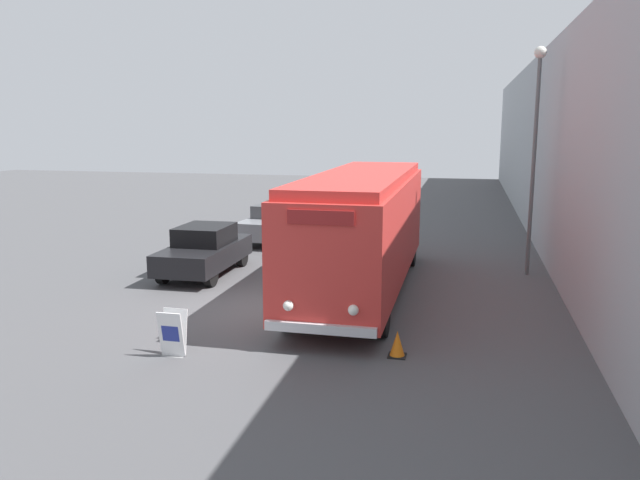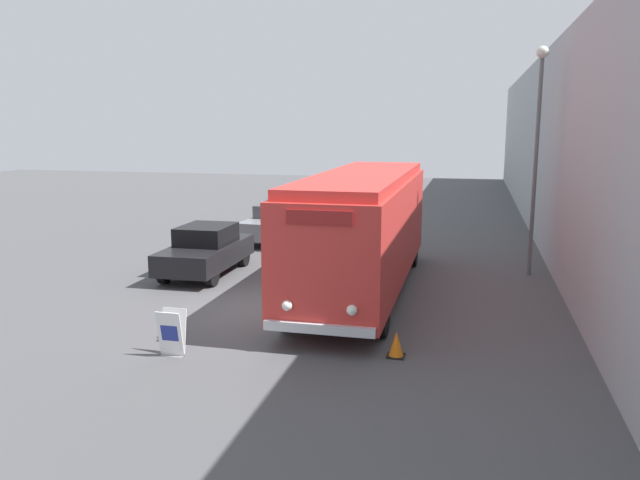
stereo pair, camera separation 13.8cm
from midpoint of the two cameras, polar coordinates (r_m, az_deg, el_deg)
ground_plane at (r=15.93m, az=-3.93°, el=-6.31°), size 80.00×80.00×0.00m
building_wall_right at (r=24.68m, az=20.28°, el=7.78°), size 0.30×60.00×7.38m
vintage_bus at (r=17.12m, az=4.17°, el=1.26°), size 2.43×10.11×3.32m
sign_board at (r=13.04m, az=-13.10°, el=-8.33°), size 0.52×0.36×0.95m
streetlamp at (r=19.93m, az=19.47°, el=9.36°), size 0.36×0.36×6.85m
parked_car_near at (r=19.64m, az=-10.18°, el=-0.90°), size 1.82×4.12×1.53m
parked_car_mid at (r=24.86m, az=-3.56°, el=1.62°), size 2.17×4.37×1.48m
parked_car_far at (r=30.26m, az=-1.04°, el=3.19°), size 1.89×4.38×1.40m
parked_car_distant at (r=35.79m, az=1.13°, el=4.37°), size 2.24×4.49×1.42m
traffic_cone at (r=12.79m, az=7.29°, el=-9.44°), size 0.36×0.36×0.54m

